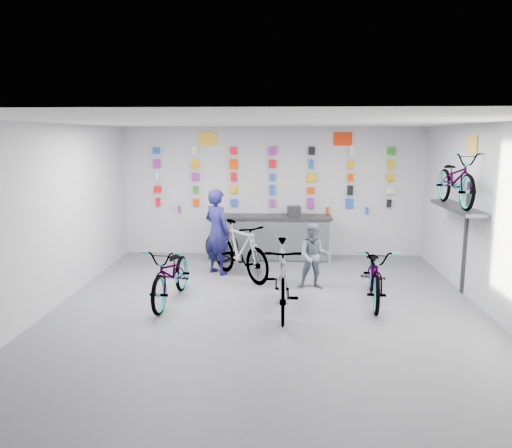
# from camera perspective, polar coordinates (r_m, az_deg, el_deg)

# --- Properties ---
(floor) EXTENTS (8.00, 8.00, 0.00)m
(floor) POSITION_cam_1_polar(r_m,az_deg,el_deg) (8.12, 1.24, -10.06)
(floor) COLOR #4E4E53
(floor) RESTS_ON ground
(ceiling) EXTENTS (8.00, 8.00, 0.00)m
(ceiling) POSITION_cam_1_polar(r_m,az_deg,el_deg) (7.63, 1.33, 11.61)
(ceiling) COLOR white
(ceiling) RESTS_ON wall_back
(wall_back) EXTENTS (7.00, 0.00, 7.00)m
(wall_back) POSITION_cam_1_polar(r_m,az_deg,el_deg) (11.70, 1.88, 3.72)
(wall_back) COLOR silver
(wall_back) RESTS_ON floor
(wall_front) EXTENTS (7.00, 0.00, 7.00)m
(wall_front) POSITION_cam_1_polar(r_m,az_deg,el_deg) (3.86, -0.53, -9.61)
(wall_front) COLOR silver
(wall_front) RESTS_ON floor
(wall_left) EXTENTS (0.00, 8.00, 8.00)m
(wall_left) POSITION_cam_1_polar(r_m,az_deg,el_deg) (8.58, -22.77, 0.60)
(wall_left) COLOR silver
(wall_left) RESTS_ON floor
(wall_right) EXTENTS (0.00, 8.00, 8.00)m
(wall_right) POSITION_cam_1_polar(r_m,az_deg,el_deg) (8.40, 25.90, 0.18)
(wall_right) COLOR silver
(wall_right) RESTS_ON floor
(counter) EXTENTS (2.70, 0.66, 1.00)m
(counter) POSITION_cam_1_polar(r_m,az_deg,el_deg) (11.40, 1.80, -1.60)
(counter) COLOR black
(counter) RESTS_ON floor
(merch_wall) EXTENTS (5.57, 0.08, 1.57)m
(merch_wall) POSITION_cam_1_polar(r_m,az_deg,el_deg) (11.60, 1.84, 5.24)
(merch_wall) COLOR #F70818
(merch_wall) RESTS_ON wall_back
(wall_bracket) EXTENTS (0.39, 1.90, 2.00)m
(wall_bracket) POSITION_cam_1_polar(r_m,az_deg,el_deg) (9.45, 22.14, 1.23)
(wall_bracket) COLOR #333338
(wall_bracket) RESTS_ON wall_right
(sign_left) EXTENTS (0.42, 0.02, 0.30)m
(sign_left) POSITION_cam_1_polar(r_m,az_deg,el_deg) (11.73, -5.54, 9.67)
(sign_left) COLOR gold
(sign_left) RESTS_ON wall_back
(sign_right) EXTENTS (0.42, 0.02, 0.30)m
(sign_right) POSITION_cam_1_polar(r_m,az_deg,el_deg) (11.68, 9.89, 9.57)
(sign_right) COLOR red
(sign_right) RESTS_ON wall_back
(sign_side) EXTENTS (0.02, 0.40, 0.30)m
(sign_side) POSITION_cam_1_polar(r_m,az_deg,el_deg) (9.41, 23.51, 8.37)
(sign_side) COLOR gold
(sign_side) RESTS_ON wall_right
(bike_left) EXTENTS (0.81, 1.95, 1.00)m
(bike_left) POSITION_cam_1_polar(r_m,az_deg,el_deg) (8.58, -9.63, -5.59)
(bike_left) COLOR gray
(bike_left) RESTS_ON floor
(bike_center) EXTENTS (0.57, 1.93, 1.16)m
(bike_center) POSITION_cam_1_polar(r_m,az_deg,el_deg) (7.95, 3.02, -6.14)
(bike_center) COLOR gray
(bike_center) RESTS_ON floor
(bike_right) EXTENTS (0.87, 1.97, 1.00)m
(bike_right) POSITION_cam_1_polar(r_m,az_deg,el_deg) (8.69, 13.47, -5.51)
(bike_right) COLOR gray
(bike_right) RESTS_ON floor
(bike_service) EXTENTS (1.61, 1.82, 1.14)m
(bike_service) POSITION_cam_1_polar(r_m,az_deg,el_deg) (9.84, -1.85, -2.99)
(bike_service) COLOR gray
(bike_service) RESTS_ON floor
(bike_wall) EXTENTS (0.63, 1.80, 0.95)m
(bike_wall) POSITION_cam_1_polar(r_m,az_deg,el_deg) (9.36, 21.93, 4.80)
(bike_wall) COLOR gray
(bike_wall) RESTS_ON wall_bracket
(clerk) EXTENTS (0.76, 0.72, 1.75)m
(clerk) POSITION_cam_1_polar(r_m,az_deg,el_deg) (10.14, -4.47, -0.88)
(clerk) COLOR #151548
(clerk) RESTS_ON floor
(customer) EXTENTS (0.60, 0.47, 1.22)m
(customer) POSITION_cam_1_polar(r_m,az_deg,el_deg) (9.24, 6.65, -3.67)
(customer) COLOR slate
(customer) RESTS_ON floor
(spare_wheel) EXTENTS (0.74, 0.17, 0.73)m
(spare_wheel) POSITION_cam_1_polar(r_m,az_deg,el_deg) (11.14, -3.95, -2.55)
(spare_wheel) COLOR black
(spare_wheel) RESTS_ON floor
(register) EXTENTS (0.31, 0.33, 0.22)m
(register) POSITION_cam_1_polar(r_m,az_deg,el_deg) (11.30, 4.37, 1.48)
(register) COLOR black
(register) RESTS_ON counter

